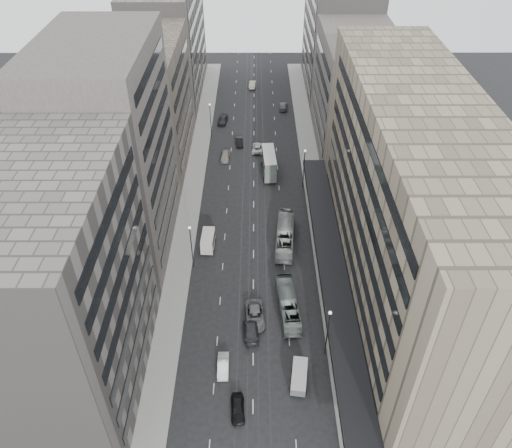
{
  "coord_description": "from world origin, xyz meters",
  "views": [
    {
      "loc": [
        0.32,
        -46.88,
        55.77
      ],
      "look_at": [
        0.42,
        15.84,
        5.74
      ],
      "focal_mm": 35.0,
      "sensor_mm": 36.0,
      "label": 1
    }
  ],
  "objects_px": {
    "double_decker": "(269,163)",
    "vw_microbus": "(299,376)",
    "sedan_1": "(223,366)",
    "sedan_2": "(255,315)",
    "bus_near": "(288,304)",
    "sedan_0": "(238,408)",
    "bus_far": "(285,235)",
    "panel_van": "(208,241)"
  },
  "relations": [
    {
      "from": "sedan_2",
      "to": "vw_microbus",
      "type": "bearing_deg",
      "value": -65.19
    },
    {
      "from": "sedan_0",
      "to": "bus_near",
      "type": "bearing_deg",
      "value": 63.45
    },
    {
      "from": "sedan_0",
      "to": "sedan_2",
      "type": "height_order",
      "value": "sedan_2"
    },
    {
      "from": "double_decker",
      "to": "vw_microbus",
      "type": "relative_size",
      "value": 1.84
    },
    {
      "from": "sedan_1",
      "to": "bus_far",
      "type": "bearing_deg",
      "value": 69.01
    },
    {
      "from": "panel_van",
      "to": "sedan_0",
      "type": "height_order",
      "value": "panel_van"
    },
    {
      "from": "double_decker",
      "to": "bus_near",
      "type": "bearing_deg",
      "value": -90.33
    },
    {
      "from": "panel_van",
      "to": "sedan_1",
      "type": "bearing_deg",
      "value": -78.9
    },
    {
      "from": "bus_near",
      "to": "vw_microbus",
      "type": "xyz_separation_m",
      "value": [
        0.82,
        -12.05,
        -0.13
      ]
    },
    {
      "from": "vw_microbus",
      "to": "sedan_1",
      "type": "relative_size",
      "value": 1.14
    },
    {
      "from": "double_decker",
      "to": "bus_far",
      "type": "bearing_deg",
      "value": -87.39
    },
    {
      "from": "bus_near",
      "to": "sedan_0",
      "type": "height_order",
      "value": "bus_near"
    },
    {
      "from": "double_decker",
      "to": "vw_microbus",
      "type": "distance_m",
      "value": 49.41
    },
    {
      "from": "sedan_2",
      "to": "bus_near",
      "type": "bearing_deg",
      "value": 14.16
    },
    {
      "from": "double_decker",
      "to": "panel_van",
      "type": "distance_m",
      "value": 25.48
    },
    {
      "from": "sedan_0",
      "to": "double_decker",
      "type": "bearing_deg",
      "value": 81.34
    },
    {
      "from": "vw_microbus",
      "to": "sedan_2",
      "type": "bearing_deg",
      "value": 125.93
    },
    {
      "from": "sedan_0",
      "to": "sedan_2",
      "type": "distance_m",
      "value": 14.71
    },
    {
      "from": "bus_far",
      "to": "double_decker",
      "type": "height_order",
      "value": "double_decker"
    },
    {
      "from": "vw_microbus",
      "to": "panel_van",
      "type": "height_order",
      "value": "panel_van"
    },
    {
      "from": "sedan_1",
      "to": "sedan_2",
      "type": "height_order",
      "value": "sedan_2"
    },
    {
      "from": "sedan_1",
      "to": "sedan_2",
      "type": "bearing_deg",
      "value": 62.95
    },
    {
      "from": "double_decker",
      "to": "sedan_2",
      "type": "relative_size",
      "value": 1.47
    },
    {
      "from": "double_decker",
      "to": "panel_van",
      "type": "relative_size",
      "value": 1.89
    },
    {
      "from": "sedan_1",
      "to": "sedan_2",
      "type": "distance_m",
      "value": 9.46
    },
    {
      "from": "double_decker",
      "to": "sedan_0",
      "type": "xyz_separation_m",
      "value": [
        -4.96,
        -53.33,
        -1.83
      ]
    },
    {
      "from": "panel_van",
      "to": "sedan_2",
      "type": "xyz_separation_m",
      "value": [
        7.86,
        -15.68,
        -0.75
      ]
    },
    {
      "from": "bus_far",
      "to": "double_decker",
      "type": "xyz_separation_m",
      "value": [
        -2.25,
        21.82,
        0.87
      ]
    },
    {
      "from": "panel_van",
      "to": "bus_far",
      "type": "bearing_deg",
      "value": 7.98
    },
    {
      "from": "sedan_1",
      "to": "sedan_2",
      "type": "xyz_separation_m",
      "value": [
        4.16,
        8.5,
        0.14
      ]
    },
    {
      "from": "sedan_0",
      "to": "bus_far",
      "type": "bearing_deg",
      "value": 73.77
    },
    {
      "from": "bus_near",
      "to": "sedan_1",
      "type": "distance_m",
      "value": 13.44
    },
    {
      "from": "bus_far",
      "to": "sedan_0",
      "type": "xyz_separation_m",
      "value": [
        -7.21,
        -31.51,
        -0.96
      ]
    },
    {
      "from": "panel_van",
      "to": "double_decker",
      "type": "bearing_deg",
      "value": 67.47
    },
    {
      "from": "double_decker",
      "to": "sedan_1",
      "type": "relative_size",
      "value": 2.1
    },
    {
      "from": "vw_microbus",
      "to": "sedan_1",
      "type": "height_order",
      "value": "vw_microbus"
    },
    {
      "from": "bus_far",
      "to": "sedan_1",
      "type": "bearing_deg",
      "value": 75.17
    },
    {
      "from": "panel_van",
      "to": "sedan_0",
      "type": "bearing_deg",
      "value": -76.81
    },
    {
      "from": "double_decker",
      "to": "sedan_1",
      "type": "bearing_deg",
      "value": -101.73
    },
    {
      "from": "panel_van",
      "to": "sedan_1",
      "type": "distance_m",
      "value": 24.48
    },
    {
      "from": "sedan_1",
      "to": "double_decker",
      "type": "bearing_deg",
      "value": 80.57
    },
    {
      "from": "bus_near",
      "to": "sedan_1",
      "type": "xyz_separation_m",
      "value": [
        -8.95,
        -9.99,
        -0.8
      ]
    }
  ]
}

